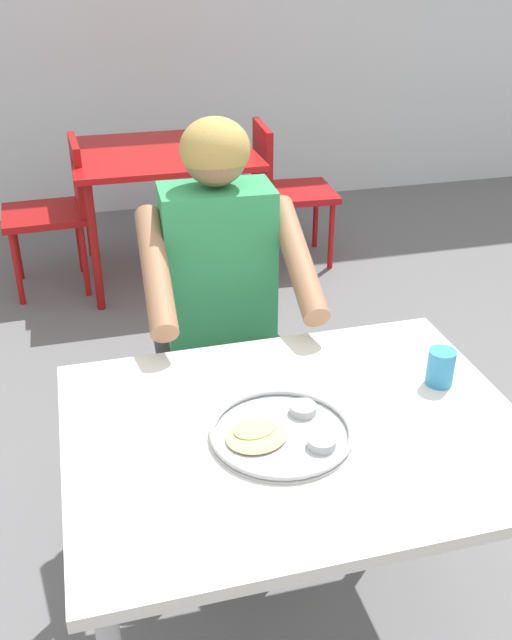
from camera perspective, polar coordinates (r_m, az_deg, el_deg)
The scene contains 8 objects.
table_foreground at distance 1.68m, azimuth 3.25°, elevation -10.69°, with size 1.05×0.81×0.72m.
thali_tray at distance 1.60m, azimuth 2.03°, elevation -9.02°, with size 0.32×0.32×0.03m.
drinking_cup at distance 1.81m, azimuth 14.68°, elevation -3.63°, with size 0.07×0.07×0.09m.
chair_foreground at distance 2.47m, azimuth -3.44°, elevation -0.93°, with size 0.43×0.45×0.84m.
diner_foreground at distance 2.16m, azimuth -2.65°, elevation 2.17°, with size 0.51×0.56×1.26m.
table_background_red at distance 3.91m, azimuth -7.49°, elevation 12.32°, with size 0.95×0.86×0.71m.
chair_red_left at distance 3.90m, azimuth -15.71°, elevation 8.99°, with size 0.44×0.43×0.80m.
chair_red_right at distance 4.09m, azimuth 2.17°, elevation 10.92°, with size 0.45×0.44×0.81m.
Camera 1 is at (-0.48, -1.16, 1.70)m, focal length 39.68 mm.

